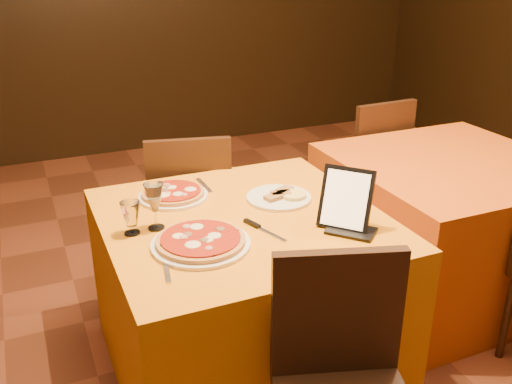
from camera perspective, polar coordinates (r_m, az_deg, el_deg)
name	(u,v)px	position (r m, az deg, el deg)	size (l,w,h in m)	color
main_table	(243,296)	(2.49, -1.26, -10.35)	(1.10, 1.10, 0.75)	orange
side_table	(445,226)	(3.24, 18.35, -3.27)	(1.10, 1.10, 0.75)	#CB530D
chair_main_far	(189,209)	(3.10, -6.77, -1.71)	(0.37, 0.37, 0.91)	black
chair_side_far	(363,165)	(3.78, 10.63, 2.69)	(0.41, 0.41, 0.91)	black
pizza_near	(201,242)	(2.09, -5.55, -5.00)	(0.36, 0.36, 0.03)	white
pizza_far	(173,194)	(2.50, -8.29, -0.23)	(0.30, 0.30, 0.03)	white
cutlet_dish	(279,196)	(2.46, 2.29, -0.44)	(0.28, 0.28, 0.03)	white
wine_glass	(155,206)	(2.21, -10.08, -1.40)	(0.07, 0.07, 0.19)	#D2C177
water_glass	(131,218)	(2.20, -12.38, -2.57)	(0.07, 0.07, 0.13)	silver
tablet	(346,199)	(2.20, 8.98, -0.67)	(0.20, 0.02, 0.24)	black
knife	(267,232)	(2.18, 1.09, -4.03)	(0.21, 0.02, 0.01)	silver
fork_near	(167,271)	(1.95, -8.91, -7.81)	(0.15, 0.02, 0.01)	#A7A8AE
fork_far	(204,185)	(2.61, -5.21, 0.66)	(0.18, 0.02, 0.01)	silver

